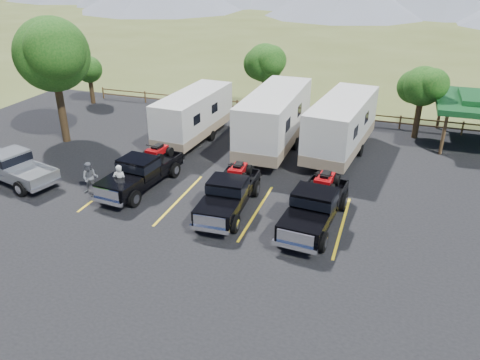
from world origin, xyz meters
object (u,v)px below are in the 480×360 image
(rig_left, at_px, (142,171))
(trailer_right, at_px, (341,126))
(trailer_left, at_px, (194,116))
(pickup_silver, at_px, (13,167))
(person_b, at_px, (90,178))
(trailer_center, at_px, (274,120))
(rig_right, at_px, (315,205))
(person_a, at_px, (120,182))
(tree_big_nw, at_px, (52,54))
(rig_center, at_px, (229,192))

(rig_left, distance_m, trailer_right, 11.94)
(trailer_left, distance_m, pickup_silver, 11.05)
(person_b, bearing_deg, trailer_left, 56.39)
(trailer_center, xyz_separation_m, person_b, (-7.19, -8.78, -1.06))
(rig_left, relative_size, rig_right, 0.98)
(person_a, bearing_deg, person_b, -19.07)
(rig_right, xyz_separation_m, pickup_silver, (-15.92, -0.87, -0.06))
(rig_left, xyz_separation_m, trailer_center, (5.08, 7.32, 0.98))
(pickup_silver, distance_m, person_b, 4.65)
(rig_left, distance_m, person_a, 1.52)
(trailer_left, height_order, trailer_center, trailer_center)
(trailer_right, bearing_deg, rig_left, -132.72)
(trailer_left, bearing_deg, rig_right, -37.13)
(pickup_silver, bearing_deg, person_a, 105.56)
(tree_big_nw, relative_size, rig_left, 1.34)
(trailer_right, bearing_deg, pickup_silver, -142.47)
(trailer_left, bearing_deg, rig_left, -84.62)
(trailer_right, bearing_deg, person_a, -128.89)
(tree_big_nw, xyz_separation_m, person_a, (7.77, -5.84, -4.66))
(rig_right, xyz_separation_m, person_b, (-11.28, -0.66, -0.11))
(tree_big_nw, distance_m, rig_left, 10.34)
(trailer_center, relative_size, pickup_silver, 1.76)
(trailer_right, xyz_separation_m, pickup_silver, (-15.82, -9.39, -0.92))
(trailer_right, distance_m, pickup_silver, 18.42)
(rig_left, relative_size, trailer_left, 0.65)
(person_b, bearing_deg, tree_big_nw, 114.41)
(pickup_silver, height_order, person_b, pickup_silver)
(person_a, bearing_deg, trailer_center, -140.27)
(trailer_left, bearing_deg, tree_big_nw, -156.62)
(trailer_right, bearing_deg, tree_big_nw, -162.14)
(trailer_center, bearing_deg, person_a, -121.37)
(rig_right, distance_m, trailer_left, 12.41)
(pickup_silver, height_order, person_a, person_a)
(trailer_left, xyz_separation_m, pickup_silver, (-6.50, -8.91, -0.75))
(rig_right, height_order, trailer_center, trailer_center)
(rig_center, relative_size, rig_right, 0.94)
(person_a, distance_m, person_b, 1.75)
(tree_big_nw, height_order, trailer_right, tree_big_nw)
(person_a, bearing_deg, pickup_silver, -16.77)
(rig_left, bearing_deg, person_b, -139.86)
(trailer_right, height_order, person_a, trailer_right)
(pickup_silver, bearing_deg, rig_center, 108.06)
(trailer_right, bearing_deg, rig_center, -108.17)
(tree_big_nw, bearing_deg, person_b, -44.04)
(rig_right, xyz_separation_m, trailer_left, (-9.42, 8.04, 0.69))
(trailer_center, height_order, trailer_right, trailer_center)
(rig_right, height_order, pickup_silver, rig_right)
(pickup_silver, distance_m, person_a, 6.39)
(rig_center, xyz_separation_m, pickup_silver, (-11.85, -0.88, -0.01))
(pickup_silver, relative_size, person_b, 3.54)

